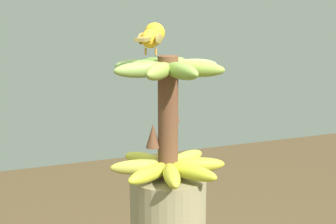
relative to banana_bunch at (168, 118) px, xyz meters
The scene contains 2 objects.
banana_bunch is the anchor object (origin of this frame).
perched_bird 0.21m from the banana_bunch, 120.57° to the left, with size 0.12×0.16×0.08m.
Camera 1 is at (-0.42, -1.09, 1.66)m, focal length 51.69 mm.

